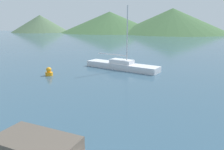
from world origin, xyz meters
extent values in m
cube|color=brown|center=(-1.53, 4.36, 0.95)|extent=(3.22, 2.30, 0.68)
cube|color=silver|center=(-0.42, 21.91, 0.31)|extent=(8.52, 5.32, 0.61)
cube|color=silver|center=(-0.42, 21.91, 0.83)|extent=(2.86, 2.23, 0.43)
cylinder|color=#BCBCC1|center=(0.16, 21.63, 3.69)|extent=(0.12, 0.12, 6.16)
cylinder|color=#BCBCC1|center=(-1.59, 22.47, 1.51)|extent=(3.53, 1.77, 0.10)
cylinder|color=orange|center=(-7.13, 17.80, 0.16)|extent=(0.72, 0.72, 0.32)
sphere|color=orange|center=(-7.13, 17.80, 0.58)|extent=(0.50, 0.50, 0.50)
cone|color=#4C6647|center=(-51.18, 106.39, 4.26)|extent=(28.69, 28.69, 8.53)
cone|color=#3D6038|center=(-15.57, 109.33, 5.04)|extent=(48.37, 48.37, 10.07)
cone|color=#3D6038|center=(14.20, 103.45, 5.56)|extent=(50.29, 50.29, 11.12)
camera|label=1|loc=(1.99, -1.82, 5.10)|focal=35.00mm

